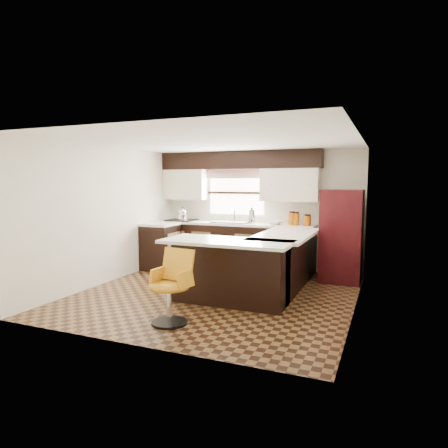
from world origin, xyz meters
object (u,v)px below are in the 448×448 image
at_px(refrigerator, 341,236).
at_px(bar_chair, 169,287).
at_px(peninsula_long, 282,263).
at_px(peninsula_return, 231,273).

height_order(refrigerator, bar_chair, refrigerator).
distance_m(peninsula_long, refrigerator, 1.33).
bearing_deg(bar_chair, refrigerator, 68.24).
relative_size(peninsula_long, peninsula_return, 1.18).
bearing_deg(refrigerator, peninsula_return, -124.71).
bearing_deg(peninsula_long, bar_chair, -113.45).
relative_size(peninsula_long, bar_chair, 2.09).
height_order(peninsula_long, bar_chair, bar_chair).
bearing_deg(peninsula_long, peninsula_return, -118.30).
distance_m(peninsula_long, peninsula_return, 1.11).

